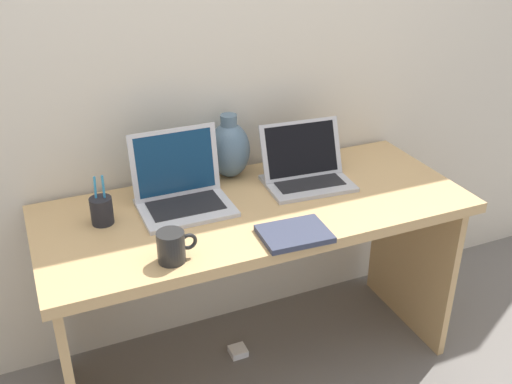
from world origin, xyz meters
TOP-DOWN VIEW (x-y plane):
  - ground_plane at (0.00, 0.00)m, footprint 6.00×6.00m
  - back_wall at (0.00, 0.36)m, footprint 4.40×0.04m
  - desk at (0.00, 0.00)m, footprint 1.54×0.64m
  - laptop_left at (-0.24, 0.11)m, footprint 0.32×0.25m
  - laptop_right at (0.25, 0.10)m, footprint 0.34×0.26m
  - green_vase at (0.00, 0.26)m, footprint 0.16×0.16m
  - notebook_stack at (0.03, -0.25)m, footprint 0.23×0.18m
  - coffee_mug at (-0.37, -0.23)m, footprint 0.13×0.09m
  - pen_cup at (-0.53, 0.08)m, footprint 0.08×0.08m
  - power_brick at (-0.05, 0.07)m, footprint 0.07×0.07m

SIDE VIEW (x-z plane):
  - ground_plane at x=0.00m, z-range 0.00..0.00m
  - power_brick at x=-0.05m, z-range 0.00..0.03m
  - desk at x=0.00m, z-range 0.22..0.96m
  - notebook_stack at x=0.03m, z-range 0.75..0.76m
  - pen_cup at x=-0.53m, z-range 0.70..0.88m
  - coffee_mug at x=-0.37m, z-range 0.75..0.85m
  - laptop_right at x=0.25m, z-range 0.69..0.92m
  - laptop_left at x=-0.24m, z-range 0.68..0.95m
  - green_vase at x=0.00m, z-range 0.73..0.98m
  - back_wall at x=0.00m, z-range 0.00..2.40m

